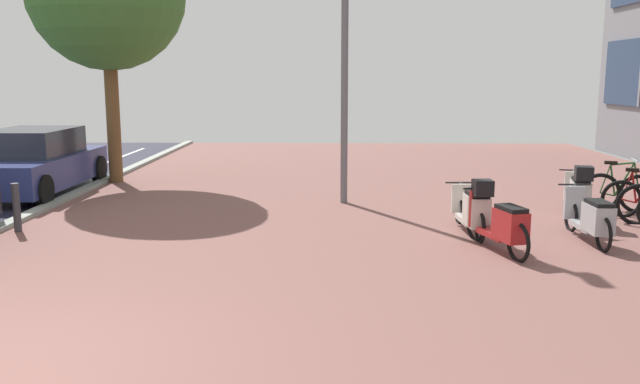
% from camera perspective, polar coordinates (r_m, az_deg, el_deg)
% --- Properties ---
extents(bicycle_rack_07, '(1.42, 0.47, 1.02)m').
position_cam_1_polar(bicycle_rack_07, '(13.60, 24.49, -0.02)').
color(bicycle_rack_07, black).
rests_on(bicycle_rack_07, ground).
extents(scooter_near, '(0.52, 1.83, 0.82)m').
position_cam_1_polar(scooter_near, '(10.82, 22.42, -2.09)').
color(scooter_near, black).
rests_on(scooter_near, ground).
extents(scooter_mid, '(0.68, 1.70, 1.03)m').
position_cam_1_polar(scooter_mid, '(12.49, 21.48, -0.13)').
color(scooter_mid, black).
rests_on(scooter_mid, ground).
extents(scooter_far, '(0.52, 1.84, 1.00)m').
position_cam_1_polar(scooter_far, '(10.71, 13.16, -1.39)').
color(scooter_far, black).
rests_on(scooter_far, ground).
extents(scooter_extra, '(0.73, 1.75, 0.86)m').
position_cam_1_polar(scooter_extra, '(9.82, 15.41, -2.77)').
color(scooter_extra, black).
rests_on(scooter_extra, ground).
extents(parked_car_far, '(1.96, 4.12, 1.38)m').
position_cam_1_polar(parked_car_far, '(15.66, -23.59, 2.33)').
color(parked_car_far, navy).
rests_on(parked_car_far, ground).
extents(lamp_post, '(0.20, 0.52, 6.63)m').
position_cam_1_polar(lamp_post, '(13.09, 2.17, 14.95)').
color(lamp_post, slate).
rests_on(lamp_post, ground).
extents(bollard_far, '(0.12, 0.12, 0.80)m').
position_cam_1_polar(bollard_far, '(11.80, -24.79, -1.23)').
color(bollard_far, '#38383D').
rests_on(bollard_far, ground).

